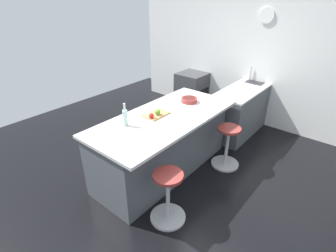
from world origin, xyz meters
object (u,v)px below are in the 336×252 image
kitchen_island (163,143)px  stool_by_window (227,148)px  oven_range (192,91)px  cutting_board (156,114)px  apple_red (151,116)px  apple_green (157,112)px  stool_middle (168,198)px  fruit_bowl (189,100)px  water_bottle (125,117)px

kitchen_island → stool_by_window: kitchen_island is taller
oven_range → cutting_board: 2.51m
kitchen_island → stool_by_window: 1.02m
kitchen_island → apple_red: 0.56m
cutting_board → apple_red: (0.14, 0.05, 0.05)m
stool_by_window → apple_green: size_ratio=7.80×
oven_range → stool_middle: oven_range is taller
stool_middle → fruit_bowl: fruit_bowl is taller
oven_range → stool_by_window: (1.49, 1.72, -0.11)m
stool_by_window → water_bottle: size_ratio=2.17×
cutting_board → fruit_bowl: (-0.69, 0.08, 0.03)m
stool_by_window → cutting_board: size_ratio=1.88×
apple_green → fruit_bowl: bearing=176.7°
water_bottle → cutting_board: bearing=169.8°
apple_red → water_bottle: size_ratio=0.23×
oven_range → apple_green: apple_green is taller
stool_middle → apple_red: (-0.52, -0.73, 0.67)m
oven_range → kitchen_island: kitchen_island is taller
apple_green → fruit_bowl: apple_green is taller
water_bottle → fruit_bowl: (-1.19, 0.16, -0.08)m
oven_range → stool_middle: size_ratio=1.27×
kitchen_island → apple_green: (0.07, -0.04, 0.53)m
cutting_board → stool_by_window: bearing=135.2°
kitchen_island → stool_middle: 1.02m
cutting_board → kitchen_island: bearing=125.9°
cutting_board → stool_middle: bearing=49.2°
apple_red → oven_range: bearing=-157.6°
apple_green → water_bottle: (0.48, -0.12, 0.06)m
kitchen_island → stool_middle: size_ratio=3.38×
stool_by_window → stool_middle: size_ratio=1.00×
apple_green → apple_red: apple_green is taller
stool_middle → water_bottle: water_bottle is taller
stool_by_window → apple_green: apple_green is taller
kitchen_island → stool_middle: bearing=43.9°
oven_range → water_bottle: water_bottle is taller
cutting_board → fruit_bowl: size_ratio=1.43×
kitchen_island → apple_red: bearing=-8.9°
apple_red → fruit_bowl: (-0.84, 0.03, -0.02)m
kitchen_island → water_bottle: (0.55, -0.16, 0.59)m
cutting_board → water_bottle: water_bottle is taller
kitchen_island → fruit_bowl: (-0.64, 0.00, 0.50)m
oven_range → stool_middle: bearing=30.4°
stool_middle → fruit_bowl: size_ratio=2.68×
stool_middle → cutting_board: cutting_board is taller
apple_red → stool_middle: bearing=54.2°
stool_middle → water_bottle: 1.15m
kitchen_island → cutting_board: cutting_board is taller
fruit_bowl → oven_range: bearing=-146.9°
cutting_board → fruit_bowl: bearing=173.7°
cutting_board → fruit_bowl: 0.70m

